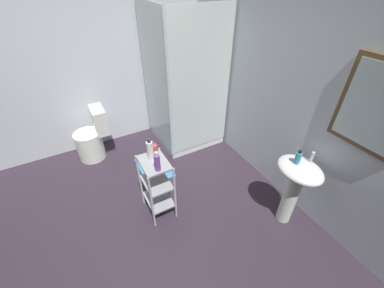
{
  "coord_description": "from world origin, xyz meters",
  "views": [
    {
      "loc": [
        1.65,
        -0.19,
        2.3
      ],
      "look_at": [
        0.12,
        0.65,
        0.99
      ],
      "focal_mm": 22.21,
      "sensor_mm": 36.0,
      "label": 1
    }
  ],
  "objects_px": {
    "toilet": "(92,139)",
    "bath_mat": "(154,168)",
    "shower_stall": "(183,116)",
    "hand_soap_bottle": "(298,158)",
    "pedestal_sink": "(296,182)",
    "lotion_bottle_white": "(150,150)",
    "conditioner_bottle_purple": "(157,162)",
    "storage_cart": "(157,183)",
    "rinse_cup": "(155,149)"
  },
  "relations": [
    {
      "from": "hand_soap_bottle",
      "to": "bath_mat",
      "type": "height_order",
      "value": "hand_soap_bottle"
    },
    {
      "from": "toilet",
      "to": "rinse_cup",
      "type": "bearing_deg",
      "value": 21.95
    },
    {
      "from": "hand_soap_bottle",
      "to": "lotion_bottle_white",
      "type": "relative_size",
      "value": 0.63
    },
    {
      "from": "pedestal_sink",
      "to": "conditioner_bottle_purple",
      "type": "bearing_deg",
      "value": -119.14
    },
    {
      "from": "pedestal_sink",
      "to": "toilet",
      "type": "relative_size",
      "value": 1.07
    },
    {
      "from": "pedestal_sink",
      "to": "lotion_bottle_white",
      "type": "relative_size",
      "value": 3.42
    },
    {
      "from": "pedestal_sink",
      "to": "lotion_bottle_white",
      "type": "xyz_separation_m",
      "value": [
        -0.86,
        -1.18,
        0.27
      ]
    },
    {
      "from": "shower_stall",
      "to": "lotion_bottle_white",
      "type": "bearing_deg",
      "value": -40.48
    },
    {
      "from": "rinse_cup",
      "to": "toilet",
      "type": "bearing_deg",
      "value": -158.05
    },
    {
      "from": "lotion_bottle_white",
      "to": "bath_mat",
      "type": "height_order",
      "value": "lotion_bottle_white"
    },
    {
      "from": "toilet",
      "to": "bath_mat",
      "type": "height_order",
      "value": "toilet"
    },
    {
      "from": "hand_soap_bottle",
      "to": "rinse_cup",
      "type": "xyz_separation_m",
      "value": [
        -0.87,
        -1.09,
        -0.08
      ]
    },
    {
      "from": "pedestal_sink",
      "to": "lotion_bottle_white",
      "type": "distance_m",
      "value": 1.49
    },
    {
      "from": "storage_cart",
      "to": "hand_soap_bottle",
      "type": "height_order",
      "value": "hand_soap_bottle"
    },
    {
      "from": "pedestal_sink",
      "to": "lotion_bottle_white",
      "type": "height_order",
      "value": "lotion_bottle_white"
    },
    {
      "from": "lotion_bottle_white",
      "to": "rinse_cup",
      "type": "bearing_deg",
      "value": 129.64
    },
    {
      "from": "pedestal_sink",
      "to": "bath_mat",
      "type": "relative_size",
      "value": 1.35
    },
    {
      "from": "conditioner_bottle_purple",
      "to": "hand_soap_bottle",
      "type": "bearing_deg",
      "value": 61.87
    },
    {
      "from": "pedestal_sink",
      "to": "rinse_cup",
      "type": "xyz_separation_m",
      "value": [
        -0.92,
        -1.12,
        0.21
      ]
    },
    {
      "from": "toilet",
      "to": "conditioner_bottle_purple",
      "type": "height_order",
      "value": "conditioner_bottle_purple"
    },
    {
      "from": "toilet",
      "to": "storage_cart",
      "type": "relative_size",
      "value": 1.03
    },
    {
      "from": "toilet",
      "to": "pedestal_sink",
      "type": "bearing_deg",
      "value": 36.77
    },
    {
      "from": "storage_cart",
      "to": "rinse_cup",
      "type": "bearing_deg",
      "value": 153.36
    },
    {
      "from": "toilet",
      "to": "storage_cart",
      "type": "xyz_separation_m",
      "value": [
        1.38,
        0.44,
        0.12
      ]
    },
    {
      "from": "conditioner_bottle_purple",
      "to": "storage_cart",
      "type": "bearing_deg",
      "value": 176.76
    },
    {
      "from": "storage_cart",
      "to": "lotion_bottle_white",
      "type": "relative_size",
      "value": 3.12
    },
    {
      "from": "shower_stall",
      "to": "storage_cart",
      "type": "height_order",
      "value": "shower_stall"
    },
    {
      "from": "rinse_cup",
      "to": "storage_cart",
      "type": "bearing_deg",
      "value": -26.64
    },
    {
      "from": "shower_stall",
      "to": "pedestal_sink",
      "type": "height_order",
      "value": "shower_stall"
    },
    {
      "from": "shower_stall",
      "to": "bath_mat",
      "type": "xyz_separation_m",
      "value": [
        0.41,
        -0.67,
        -0.45
      ]
    },
    {
      "from": "pedestal_sink",
      "to": "storage_cart",
      "type": "xyz_separation_m",
      "value": [
        -0.79,
        -1.18,
        -0.14
      ]
    },
    {
      "from": "toilet",
      "to": "bath_mat",
      "type": "xyz_separation_m",
      "value": [
        0.68,
        0.65,
        -0.31
      ]
    },
    {
      "from": "hand_soap_bottle",
      "to": "lotion_bottle_white",
      "type": "height_order",
      "value": "lotion_bottle_white"
    },
    {
      "from": "shower_stall",
      "to": "hand_soap_bottle",
      "type": "bearing_deg",
      "value": 8.31
    },
    {
      "from": "rinse_cup",
      "to": "bath_mat",
      "type": "bearing_deg",
      "value": 165.73
    },
    {
      "from": "hand_soap_bottle",
      "to": "toilet",
      "type": "bearing_deg",
      "value": -143.19
    },
    {
      "from": "toilet",
      "to": "hand_soap_bottle",
      "type": "bearing_deg",
      "value": 36.81
    },
    {
      "from": "hand_soap_bottle",
      "to": "conditioner_bottle_purple",
      "type": "relative_size",
      "value": 0.69
    },
    {
      "from": "conditioner_bottle_purple",
      "to": "bath_mat",
      "type": "xyz_separation_m",
      "value": [
        -0.83,
        0.22,
        -0.83
      ]
    },
    {
      "from": "toilet",
      "to": "rinse_cup",
      "type": "height_order",
      "value": "rinse_cup"
    },
    {
      "from": "conditioner_bottle_purple",
      "to": "lotion_bottle_white",
      "type": "bearing_deg",
      "value": 178.13
    },
    {
      "from": "lotion_bottle_white",
      "to": "hand_soap_bottle",
      "type": "bearing_deg",
      "value": 54.58
    },
    {
      "from": "rinse_cup",
      "to": "lotion_bottle_white",
      "type": "bearing_deg",
      "value": -50.36
    },
    {
      "from": "storage_cart",
      "to": "hand_soap_bottle",
      "type": "distance_m",
      "value": 1.44
    },
    {
      "from": "storage_cart",
      "to": "conditioner_bottle_purple",
      "type": "height_order",
      "value": "conditioner_bottle_purple"
    },
    {
      "from": "shower_stall",
      "to": "bath_mat",
      "type": "bearing_deg",
      "value": -58.85
    },
    {
      "from": "storage_cart",
      "to": "shower_stall",
      "type": "bearing_deg",
      "value": 141.49
    },
    {
      "from": "bath_mat",
      "to": "shower_stall",
      "type": "bearing_deg",
      "value": 121.15
    },
    {
      "from": "lotion_bottle_white",
      "to": "shower_stall",
      "type": "bearing_deg",
      "value": 139.52
    },
    {
      "from": "pedestal_sink",
      "to": "bath_mat",
      "type": "distance_m",
      "value": 1.87
    }
  ]
}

